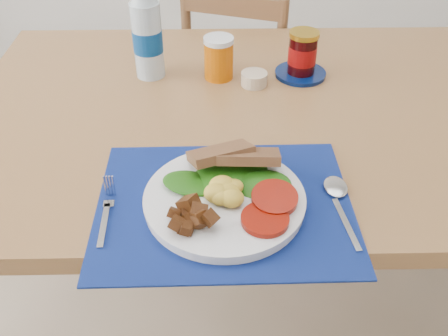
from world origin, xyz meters
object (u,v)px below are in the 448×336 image
breakfast_plate (221,197)px  juice_glass (219,59)px  jam_on_saucer (302,57)px  water_bottle (147,34)px  chair_far (240,72)px

breakfast_plate → juice_glass: 0.48m
juice_glass → jam_on_saucer: 0.21m
water_bottle → jam_on_saucer: water_bottle is taller
water_bottle → breakfast_plate: bearing=-71.0°
water_bottle → juice_glass: 0.18m
breakfast_plate → juice_glass: bearing=78.0°
breakfast_plate → chair_far: bearing=73.3°
breakfast_plate → juice_glass: juice_glass is taller
water_bottle → jam_on_saucer: (0.38, -0.01, -0.06)m
chair_far → jam_on_saucer: chair_far is taller
chair_far → water_bottle: bearing=79.6°
chair_far → breakfast_plate: 0.98m
water_bottle → juice_glass: water_bottle is taller
chair_far → jam_on_saucer: 0.55m
chair_far → juice_glass: bearing=99.2°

